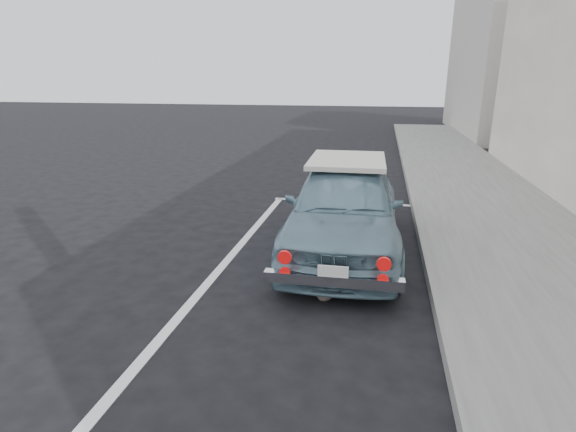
% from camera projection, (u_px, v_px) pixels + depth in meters
% --- Properties ---
extents(ground, '(80.00, 80.00, 0.00)m').
position_uv_depth(ground, '(209.00, 427.00, 3.33)').
color(ground, black).
rests_on(ground, ground).
extents(building_far, '(3.50, 10.00, 8.00)m').
position_uv_depth(building_far, '(507.00, 41.00, 19.66)').
color(building_far, '#BCB3AA').
rests_on(building_far, ground).
extents(pline_front, '(3.00, 0.12, 0.01)m').
position_uv_depth(pline_front, '(346.00, 202.00, 9.32)').
color(pline_front, silver).
rests_on(pline_front, ground).
extents(pline_side, '(0.12, 7.00, 0.01)m').
position_uv_depth(pline_side, '(226.00, 262.00, 6.31)').
color(pline_side, silver).
rests_on(pline_side, ground).
extents(retro_coupe, '(1.69, 4.02, 1.35)m').
position_uv_depth(retro_coupe, '(344.00, 205.00, 6.59)').
color(retro_coupe, '#688B9B').
rests_on(retro_coupe, ground).
extents(cat, '(0.25, 0.41, 0.23)m').
position_uv_depth(cat, '(325.00, 292.00, 5.19)').
color(cat, '#63594C').
rests_on(cat, ground).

